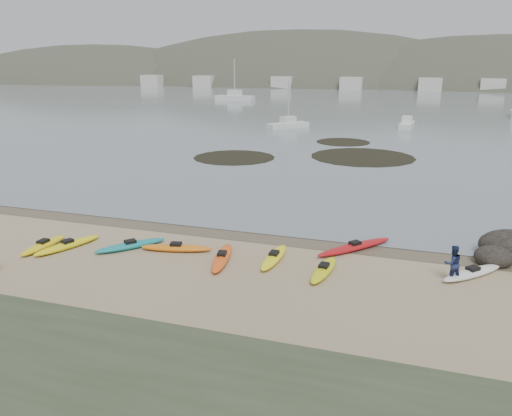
% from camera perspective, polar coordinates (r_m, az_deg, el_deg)
% --- Properties ---
extents(ground, '(600.00, 600.00, 0.00)m').
position_cam_1_polar(ground, '(27.83, 0.00, -2.96)').
color(ground, tan).
rests_on(ground, ground).
extents(wet_sand, '(60.00, 60.00, 0.00)m').
position_cam_1_polar(wet_sand, '(27.56, -0.19, -3.15)').
color(wet_sand, brown).
rests_on(wet_sand, ground).
extents(water, '(1200.00, 1200.00, 0.00)m').
position_cam_1_polar(water, '(325.20, 17.00, 14.20)').
color(water, slate).
rests_on(water, ground).
extents(kayaks, '(22.59, 8.29, 0.34)m').
position_cam_1_polar(kayaks, '(24.65, -3.00, -5.20)').
color(kayaks, yellow).
rests_on(kayaks, ground).
extents(person_east, '(1.00, 0.92, 1.64)m').
position_cam_1_polar(person_east, '(23.40, 21.56, -5.90)').
color(person_east, navy).
rests_on(person_east, ground).
extents(kelp_mats, '(21.26, 20.22, 0.04)m').
position_cam_1_polar(kelp_mats, '(52.04, 7.34, 6.15)').
color(kelp_mats, black).
rests_on(kelp_mats, water).
extents(moored_boats, '(98.55, 65.22, 1.33)m').
position_cam_1_polar(moored_boats, '(106.14, 18.45, 11.00)').
color(moored_boats, silver).
rests_on(moored_boats, ground).
extents(far_hills, '(550.00, 135.00, 80.00)m').
position_cam_1_polar(far_hills, '(222.60, 26.15, 8.36)').
color(far_hills, '#384235').
rests_on(far_hills, ground).
extents(far_town, '(199.00, 5.00, 4.00)m').
position_cam_1_polar(far_town, '(170.13, 17.67, 13.32)').
color(far_town, beige).
rests_on(far_town, ground).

